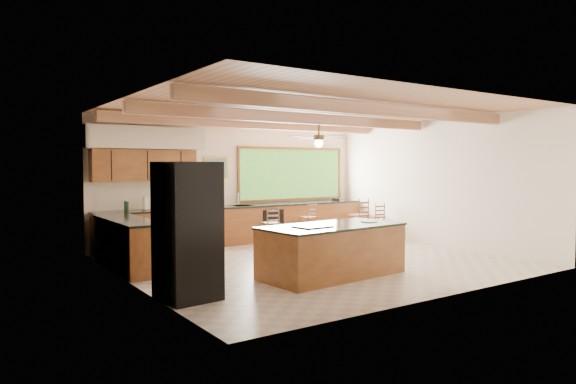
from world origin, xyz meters
TOP-DOWN VIEW (x-y plane):
  - ground at (0.00, 0.00)m, footprint 7.20×7.20m
  - room_shell at (-0.17, 0.65)m, footprint 7.27×6.54m
  - counter_run at (-0.82, 2.52)m, footprint 7.12×3.10m
  - island at (-0.55, -1.25)m, footprint 2.62×1.40m
  - refrigerator at (-3.22, -1.30)m, footprint 0.83×0.81m
  - bar_stool_a at (1.46, 2.11)m, footprint 0.39×0.39m
  - bar_stool_b at (0.15, 1.77)m, footprint 0.42×0.42m
  - bar_stool_c at (2.66, 1.56)m, footprint 0.39×0.39m
  - bar_stool_d at (3.25, 1.55)m, footprint 0.40×0.40m

SIDE VIEW (x-z plane):
  - ground at x=0.00m, z-range 0.00..0.00m
  - island at x=-0.55m, z-range -0.01..0.89m
  - counter_run at x=-0.82m, z-range -0.15..1.08m
  - bar_stool_d at x=3.25m, z-range 0.09..1.03m
  - bar_stool_b at x=0.15m, z-range 0.09..1.05m
  - bar_stool_a at x=1.46m, z-range 0.09..1.10m
  - bar_stool_c at x=2.66m, z-range 0.10..1.17m
  - refrigerator at x=-3.22m, z-range 0.00..1.95m
  - room_shell at x=-0.17m, z-range 0.70..3.72m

